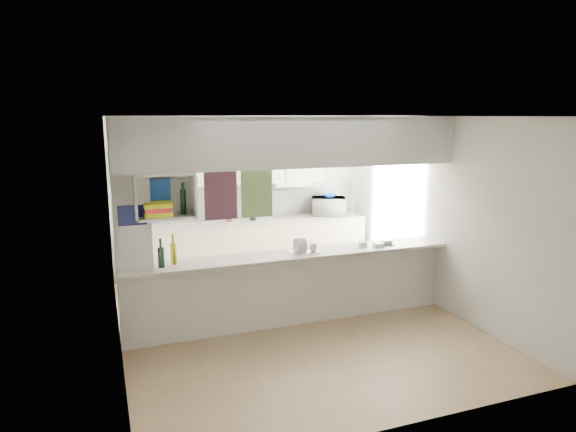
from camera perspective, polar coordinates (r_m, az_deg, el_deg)
name	(u,v)px	position (r m, az deg, el deg)	size (l,w,h in m)	color
floor	(293,323)	(6.71, 0.57, -11.77)	(4.80, 4.80, 0.00)	#977D58
ceiling	(294,116)	(6.18, 0.62, 11.03)	(4.80, 4.80, 0.00)	white
wall_back	(242,195)	(8.57, -5.13, 2.29)	(4.20, 4.20, 0.00)	silver
wall_left	(114,237)	(5.92, -18.77, -2.27)	(4.80, 4.80, 0.00)	silver
wall_right	(436,213)	(7.32, 16.15, 0.37)	(4.80, 4.80, 0.00)	silver
servery_partition	(280,196)	(6.20, -0.90, 2.29)	(4.20, 0.50, 2.60)	silver
cubby_shelf	(163,198)	(5.82, -13.76, 1.90)	(0.65, 0.35, 0.50)	white
kitchen_run	(256,226)	(8.45, -3.56, -1.09)	(3.60, 0.63, 2.24)	beige
microwave	(329,206)	(8.82, 4.53, 1.08)	(0.56, 0.38, 0.31)	white
bowl	(329,196)	(8.77, 4.55, 2.26)	(0.24, 0.24, 0.06)	navy
dish_rack	(303,246)	(6.43, 1.64, -3.40)	(0.39, 0.30, 0.20)	silver
cup	(313,248)	(6.45, 2.82, -3.53)	(0.11, 0.11, 0.09)	white
wine_bottles	(168,255)	(6.02, -13.24, -4.21)	(0.22, 0.15, 0.35)	black
plastic_tubs	(374,244)	(6.85, 9.58, -3.08)	(0.49, 0.21, 0.06)	silver
utensil_jar	(253,216)	(8.41, -3.92, 0.05)	(0.11, 0.11, 0.15)	black
knife_block	(229,216)	(8.34, -6.57, 0.01)	(0.09, 0.07, 0.19)	#51341B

